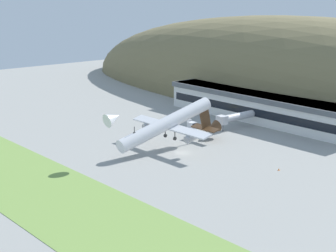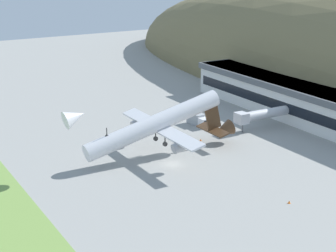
{
  "view_description": "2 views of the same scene",
  "coord_description": "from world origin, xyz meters",
  "views": [
    {
      "loc": [
        119.19,
        -107.19,
        47.9
      ],
      "look_at": [
        -6.05,
        -0.57,
        7.24
      ],
      "focal_mm": 60.0,
      "sensor_mm": 36.0,
      "label": 1
    },
    {
      "loc": [
        102.04,
        -60.79,
        46.5
      ],
      "look_at": [
        -2.74,
        0.44,
        8.27
      ],
      "focal_mm": 60.0,
      "sensor_mm": 36.0,
      "label": 2
    }
  ],
  "objects": [
    {
      "name": "ground_plane",
      "position": [
        0.0,
        0.0,
        0.0
      ],
      "size": [
        402.26,
        402.26,
        0.0
      ],
      "primitive_type": "plane",
      "color": "gray"
    },
    {
      "name": "terminal_building",
      "position": [
        -12.37,
        51.94,
        5.76
      ],
      "size": [
        83.6,
        18.93,
        10.16
      ],
      "color": "white",
      "rests_on": "ground_plane"
    },
    {
      "name": "jetway_0",
      "position": [
        -10.66,
        33.71,
        3.99
      ],
      "size": [
        3.38,
        16.92,
        5.43
      ],
      "color": "silver",
      "rests_on": "ground_plane"
    },
    {
      "name": "cargo_airplane",
      "position": [
        -6.15,
        -0.39,
        7.7
      ],
      "size": [
        32.82,
        44.29,
        14.38
      ],
      "color": "silver"
    },
    {
      "name": "service_car_1",
      "position": [
        -35.14,
        25.68,
        0.61
      ],
      "size": [
        4.02,
        1.83,
        1.47
      ],
      "color": "gold",
      "rests_on": "ground_plane"
    },
    {
      "name": "fuel_truck",
      "position": [
        -21.81,
        21.18,
        1.54
      ],
      "size": [
        7.99,
        2.93,
        3.23
      ],
      "color": "silver",
      "rests_on": "ground_plane"
    },
    {
      "name": "traffic_cone_0",
      "position": [
        -10.39,
        14.58,
        0.28
      ],
      "size": [
        0.52,
        0.52,
        0.58
      ],
      "color": "orange",
      "rests_on": "ground_plane"
    },
    {
      "name": "traffic_cone_1",
      "position": [
        29.0,
        8.86,
        0.28
      ],
      "size": [
        0.52,
        0.52,
        0.58
      ],
      "color": "orange",
      "rests_on": "ground_plane"
    }
  ]
}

